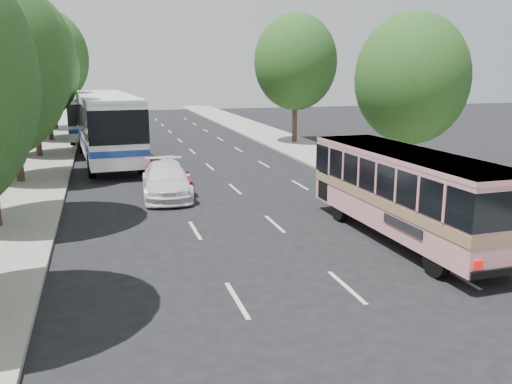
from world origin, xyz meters
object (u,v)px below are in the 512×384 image
object	(u,v)px
tour_coach_front	(106,122)
tour_coach_rear	(86,113)
pink_bus	(407,186)
white_pickup	(166,180)
pink_taxi	(168,175)

from	to	relation	value
tour_coach_front	tour_coach_rear	distance (m)	11.43
pink_bus	white_pickup	size ratio (longest dim) A/B	1.84
white_pickup	tour_coach_front	world-z (taller)	tour_coach_front
pink_taxi	white_pickup	world-z (taller)	white_pickup
tour_coach_rear	tour_coach_front	bearing A→B (deg)	-84.51
pink_bus	pink_taxi	distance (m)	11.56
pink_bus	tour_coach_front	distance (m)	20.36
pink_bus	tour_coach_rear	size ratio (longest dim) A/B	0.79
white_pickup	tour_coach_rear	world-z (taller)	tour_coach_rear
tour_coach_front	pink_taxi	bearing A→B (deg)	-78.45
pink_taxi	pink_bus	bearing A→B (deg)	-60.79
white_pickup	tour_coach_front	xyz separation A→B (m)	(-2.28, 9.97, 1.67)
tour_coach_front	tour_coach_rear	bearing A→B (deg)	92.34
pink_taxi	tour_coach_rear	xyz separation A→B (m)	(-3.84, 20.10, 1.39)
pink_bus	white_pickup	bearing A→B (deg)	127.30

